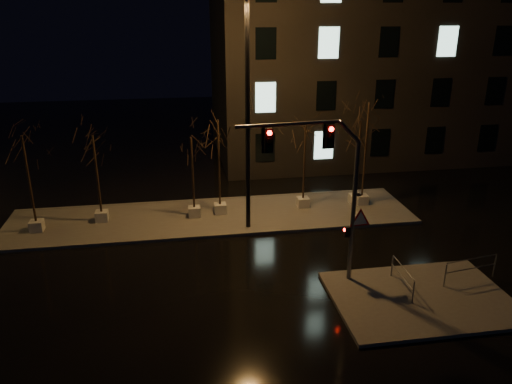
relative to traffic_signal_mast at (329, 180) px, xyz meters
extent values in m
plane|color=black|center=(-4.02, 1.76, -4.65)|extent=(90.00, 90.00, 0.00)
cube|color=#4D4A45|center=(-4.02, 7.76, -4.58)|extent=(22.00, 5.00, 0.15)
cube|color=#4D4A45|center=(3.48, -1.74, -4.58)|extent=(7.00, 5.00, 0.15)
cube|color=black|center=(9.98, 19.76, 2.85)|extent=(25.00, 12.00, 15.00)
cube|color=#A8A89D|center=(-13.07, 7.23, -4.23)|extent=(0.65, 0.65, 0.55)
cylinder|color=black|center=(-13.07, 7.23, -1.72)|extent=(0.11, 0.11, 4.45)
cube|color=#A8A89D|center=(-9.94, 7.99, -4.23)|extent=(0.65, 0.65, 0.55)
cylinder|color=black|center=(-9.94, 7.99, -1.87)|extent=(0.11, 0.11, 4.16)
cube|color=#A8A89D|center=(-5.02, 7.81, -4.23)|extent=(0.65, 0.65, 0.55)
cylinder|color=black|center=(-5.02, 7.81, -2.01)|extent=(0.11, 0.11, 3.89)
cube|color=#A8A89D|center=(-3.58, 8.03, -4.23)|extent=(0.65, 0.65, 0.55)
cylinder|color=black|center=(-3.58, 8.03, -1.60)|extent=(0.11, 0.11, 4.69)
cube|color=#A8A89D|center=(1.18, 8.21, -4.23)|extent=(0.65, 0.65, 0.55)
cylinder|color=black|center=(1.18, 8.21, -1.82)|extent=(0.11, 0.11, 4.26)
cube|color=#A8A89D|center=(4.67, 8.09, -4.23)|extent=(0.65, 0.65, 0.55)
cylinder|color=black|center=(4.67, 8.09, -1.27)|extent=(0.11, 0.11, 5.36)
cube|color=#A8A89D|center=(4.32, 8.22, -4.23)|extent=(0.65, 0.65, 0.55)
cylinder|color=black|center=(4.32, 8.22, -1.78)|extent=(0.11, 0.11, 4.34)
cylinder|color=#585A60|center=(1.11, 0.09, -1.53)|extent=(0.18, 0.18, 5.95)
cylinder|color=#585A60|center=(-1.70, -0.14, 2.28)|extent=(3.97, 0.46, 0.14)
cube|color=black|center=(-0.08, 0.00, 1.74)|extent=(0.31, 0.24, 0.89)
cube|color=black|center=(-2.45, -0.20, 1.74)|extent=(0.31, 0.24, 0.89)
cube|color=black|center=(0.89, 0.08, -2.32)|extent=(0.23, 0.20, 0.45)
cone|color=red|center=(1.41, 0.07, -1.82)|extent=(1.03, 0.11, 1.03)
sphere|color=#FF0C07|center=(1.11, 0.09, 2.03)|extent=(0.18, 0.18, 0.18)
cylinder|color=black|center=(-2.31, 5.98, 1.18)|extent=(0.23, 0.23, 11.36)
cylinder|color=#585A60|center=(4.75, -1.18, -3.99)|extent=(0.06, 0.06, 1.01)
cylinder|color=#585A60|center=(7.20, -0.81, -3.99)|extent=(0.06, 0.06, 1.01)
cylinder|color=#585A60|center=(5.98, -0.99, -3.43)|extent=(2.46, 0.42, 0.05)
cylinder|color=#585A60|center=(5.98, -0.99, -3.88)|extent=(2.46, 0.42, 0.05)
cylinder|color=#585A60|center=(2.92, -2.11, -4.04)|extent=(0.05, 0.05, 0.93)
cylinder|color=#585A60|center=(2.96, -0.04, -4.04)|extent=(0.05, 0.05, 0.93)
cylinder|color=#585A60|center=(2.94, -1.07, -3.52)|extent=(0.08, 2.07, 0.04)
cylinder|color=#585A60|center=(2.94, -1.07, -3.93)|extent=(0.08, 2.07, 0.04)
camera|label=1|loc=(-5.75, -17.54, 6.33)|focal=35.00mm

